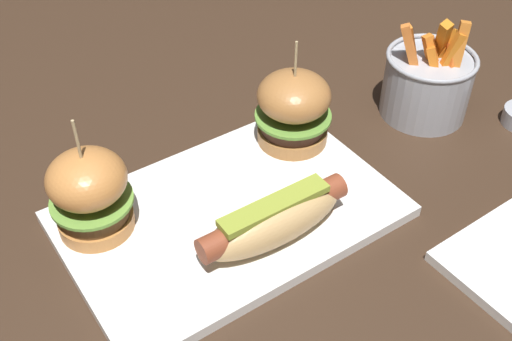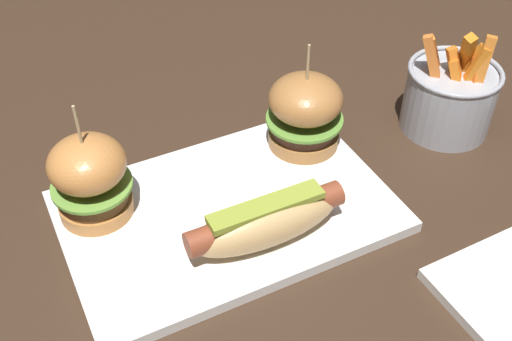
# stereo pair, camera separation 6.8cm
# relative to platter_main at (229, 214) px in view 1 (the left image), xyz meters

# --- Properties ---
(ground_plane) EXTENTS (3.00, 3.00, 0.00)m
(ground_plane) POSITION_rel_platter_main_xyz_m (0.00, 0.00, -0.01)
(ground_plane) COLOR #382619
(platter_main) EXTENTS (0.36, 0.23, 0.01)m
(platter_main) POSITION_rel_platter_main_xyz_m (0.00, 0.00, 0.00)
(platter_main) COLOR white
(platter_main) RESTS_ON ground
(hot_dog) EXTENTS (0.17, 0.06, 0.05)m
(hot_dog) POSITION_rel_platter_main_xyz_m (0.02, -0.06, 0.03)
(hot_dog) COLOR tan
(hot_dog) RESTS_ON platter_main
(slider_left) EXTENTS (0.09, 0.09, 0.14)m
(slider_left) POSITION_rel_platter_main_xyz_m (-0.13, 0.06, 0.06)
(slider_left) COLOR #C87F3F
(slider_left) RESTS_ON platter_main
(slider_right) EXTENTS (0.09, 0.09, 0.14)m
(slider_right) POSITION_rel_platter_main_xyz_m (0.13, 0.06, 0.05)
(slider_right) COLOR #AC703A
(slider_right) RESTS_ON platter_main
(fries_bucket) EXTENTS (0.12, 0.12, 0.14)m
(fries_bucket) POSITION_rel_platter_main_xyz_m (0.33, 0.02, 0.04)
(fries_bucket) COLOR #A8AAB2
(fries_bucket) RESTS_ON ground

